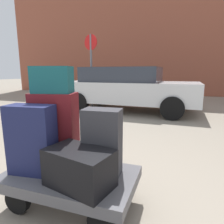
% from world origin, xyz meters
% --- Properties ---
extents(ground_plane, '(60.00, 60.00, 0.00)m').
position_xyz_m(ground_plane, '(0.00, 0.00, 0.00)').
color(ground_plane, gray).
extents(building_facade_brick, '(24.00, 1.20, 9.34)m').
position_xyz_m(building_facade_brick, '(2.00, 10.73, 4.67)').
color(building_facade_brick, brown).
rests_on(building_facade_brick, ground_plane).
extents(luggage_cart, '(1.21, 0.71, 0.34)m').
position_xyz_m(luggage_cart, '(0.00, 0.00, 0.27)').
color(luggage_cart, '#4C4C51').
rests_on(luggage_cart, ground_plane).
extents(suitcase_maroon_front_right, '(0.48, 0.34, 0.72)m').
position_xyz_m(suitcase_maroon_front_right, '(-0.26, 0.17, 0.70)').
color(suitcase_maroon_front_right, maroon).
rests_on(suitcase_maroon_front_right, luggage_cart).
extents(suitcase_navy_stacked_top, '(0.44, 0.25, 0.64)m').
position_xyz_m(suitcase_navy_stacked_top, '(-0.33, -0.09, 0.66)').
color(suitcase_navy_stacked_top, '#191E47').
rests_on(suitcase_navy_stacked_top, luggage_cart).
extents(duffel_bag_black_front_left, '(0.60, 0.45, 0.31)m').
position_xyz_m(duffel_bag_black_front_left, '(0.18, -0.15, 0.50)').
color(duffel_bag_black_front_left, black).
rests_on(duffel_bag_black_front_left, luggage_cart).
extents(suitcase_charcoal_rear_right, '(0.35, 0.23, 0.60)m').
position_xyz_m(suitcase_charcoal_rear_right, '(0.28, 0.10, 0.64)').
color(suitcase_charcoal_rear_right, '#2D2D33').
rests_on(suitcase_charcoal_rear_right, luggage_cart).
extents(duffel_bag_teal_topmost_pile, '(0.41, 0.30, 0.26)m').
position_xyz_m(duffel_bag_teal_topmost_pile, '(-0.26, 0.17, 1.19)').
color(duffel_bag_teal_topmost_pile, '#144C51').
rests_on(duffel_bag_teal_topmost_pile, suitcase_maroon_front_right).
extents(parked_car, '(4.34, 2.00, 1.42)m').
position_xyz_m(parked_car, '(-0.70, 4.83, 0.76)').
color(parked_car, silver).
rests_on(parked_car, ground_plane).
extents(no_parking_sign, '(0.49, 0.14, 2.47)m').
position_xyz_m(no_parking_sign, '(-1.91, 4.67, 1.52)').
color(no_parking_sign, slate).
rests_on(no_parking_sign, ground_plane).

